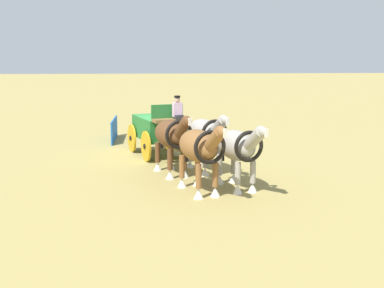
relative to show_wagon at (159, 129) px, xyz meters
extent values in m
plane|color=#9E8C4C|center=(-0.15, -0.05, -1.14)|extent=(220.00, 220.00, 0.00)
cube|color=#236B2D|center=(-0.15, -0.05, 0.04)|extent=(3.07, 2.20, 0.93)
cube|color=brown|center=(1.42, 0.41, 0.55)|extent=(0.91, 1.43, 0.12)
cube|color=#236B2D|center=(1.80, 0.52, -0.07)|extent=(0.56, 1.20, 0.60)
cube|color=#236B2D|center=(1.13, 0.33, 0.89)|extent=(0.43, 1.29, 0.55)
cube|color=gold|center=(-0.15, -0.05, -0.52)|extent=(2.96, 1.01, 0.16)
cylinder|color=gold|center=(0.67, 1.07, -0.52)|extent=(1.21, 0.43, 1.23)
cylinder|color=black|center=(0.67, 1.07, -0.52)|extent=(0.24, 0.23, 0.20)
cylinder|color=gold|center=(1.15, -0.54, -0.52)|extent=(1.21, 0.43, 1.23)
cylinder|color=black|center=(1.15, -0.54, -0.52)|extent=(0.24, 0.23, 0.20)
cylinder|color=gold|center=(-1.45, 0.44, -0.52)|extent=(1.21, 0.43, 1.23)
cylinder|color=black|center=(-1.45, 0.44, -0.52)|extent=(0.24, 0.23, 0.20)
cylinder|color=gold|center=(-0.97, -1.17, -0.52)|extent=(1.21, 0.43, 1.23)
cylinder|color=black|center=(-0.97, -1.17, -0.52)|extent=(0.24, 0.23, 0.20)
cylinder|color=brown|center=(2.42, 0.71, -0.47)|extent=(2.52, 0.83, 0.10)
cube|color=#2D2D33|center=(1.44, 0.76, 0.69)|extent=(0.47, 0.42, 0.16)
cube|color=silver|center=(1.32, 0.72, 0.97)|extent=(0.33, 0.41, 0.55)
sphere|color=tan|center=(1.32, 0.72, 1.35)|extent=(0.22, 0.22, 0.22)
cylinder|color=black|center=(1.32, 0.72, 1.48)|extent=(0.24, 0.24, 0.08)
ellipsoid|color=#9E998E|center=(3.10, 1.59, 0.30)|extent=(2.28, 1.53, 0.97)
cylinder|color=#9E998E|center=(3.73, 2.05, -0.47)|extent=(0.18, 0.18, 0.72)
cone|color=silver|center=(3.73, 2.05, -0.99)|extent=(0.30, 0.30, 0.31)
cylinder|color=#9E998E|center=(3.88, 1.54, -0.47)|extent=(0.18, 0.18, 0.72)
cone|color=silver|center=(3.88, 1.54, -0.99)|extent=(0.30, 0.30, 0.31)
cylinder|color=#9E998E|center=(2.33, 1.64, -0.47)|extent=(0.18, 0.18, 0.72)
cone|color=silver|center=(2.33, 1.64, -0.99)|extent=(0.30, 0.30, 0.31)
cylinder|color=#9E998E|center=(2.48, 1.12, -0.47)|extent=(0.18, 0.18, 0.72)
cone|color=silver|center=(2.48, 1.12, -0.99)|extent=(0.30, 0.30, 0.31)
cylinder|color=#9E998E|center=(4.36, 1.96, 0.70)|extent=(1.01, 0.61, 0.81)
ellipsoid|color=#9E998E|center=(4.71, 2.06, 0.96)|extent=(0.65, 0.42, 0.32)
cube|color=silver|center=(4.98, 2.14, 0.96)|extent=(0.09, 0.11, 0.24)
torus|color=black|center=(4.01, 1.85, 0.40)|extent=(0.40, 0.99, 1.00)
cylinder|color=black|center=(2.05, 1.28, 0.00)|extent=(0.14, 0.14, 0.80)
ellipsoid|color=brown|center=(3.47, 0.34, 0.33)|extent=(2.18, 1.49, 0.97)
cylinder|color=brown|center=(4.06, 0.79, -0.45)|extent=(0.18, 0.18, 0.74)
cone|color=silver|center=(4.06, 0.79, -0.98)|extent=(0.30, 0.30, 0.32)
cylinder|color=brown|center=(4.21, 0.28, -0.45)|extent=(0.18, 0.18, 0.74)
cone|color=silver|center=(4.21, 0.28, -0.98)|extent=(0.30, 0.30, 0.32)
cylinder|color=brown|center=(2.73, 0.40, -0.45)|extent=(0.18, 0.18, 0.74)
cone|color=silver|center=(2.73, 0.40, -0.98)|extent=(0.30, 0.30, 0.32)
cylinder|color=brown|center=(2.88, -0.11, -0.45)|extent=(0.18, 0.18, 0.74)
cone|color=silver|center=(2.88, -0.11, -0.98)|extent=(0.30, 0.30, 0.32)
cylinder|color=brown|center=(4.68, 0.70, 0.73)|extent=(1.01, 0.61, 0.81)
ellipsoid|color=brown|center=(5.04, 0.80, 0.99)|extent=(0.65, 0.42, 0.32)
cube|color=silver|center=(5.31, 0.88, 0.99)|extent=(0.09, 0.11, 0.24)
torus|color=black|center=(4.33, 0.59, 0.43)|extent=(0.40, 0.98, 0.99)
cylinder|color=black|center=(2.47, 0.04, 0.03)|extent=(0.14, 0.14, 0.80)
ellipsoid|color=#9E998E|center=(5.60, 2.32, 0.26)|extent=(2.10, 1.45, 0.95)
cylinder|color=#9E998E|center=(6.16, 2.76, -0.49)|extent=(0.18, 0.18, 0.70)
cone|color=silver|center=(6.16, 2.76, -0.99)|extent=(0.30, 0.30, 0.30)
cylinder|color=#9E998E|center=(6.31, 2.26, -0.49)|extent=(0.18, 0.18, 0.70)
cone|color=silver|center=(6.31, 2.26, -0.99)|extent=(0.30, 0.30, 0.30)
cylinder|color=#9E998E|center=(4.88, 2.38, -0.49)|extent=(0.18, 0.18, 0.70)
cone|color=silver|center=(4.88, 2.38, -0.99)|extent=(0.30, 0.30, 0.30)
cylinder|color=#9E998E|center=(5.03, 1.88, -0.49)|extent=(0.18, 0.18, 0.70)
cone|color=silver|center=(5.03, 1.88, -0.99)|extent=(0.30, 0.30, 0.30)
cylinder|color=#9E998E|center=(6.78, 2.67, 0.66)|extent=(1.01, 0.61, 0.81)
ellipsoid|color=#9E998E|center=(7.13, 2.77, 0.92)|extent=(0.65, 0.42, 0.32)
cube|color=silver|center=(7.40, 2.85, 0.92)|extent=(0.09, 0.11, 0.24)
torus|color=black|center=(6.42, 2.57, 0.36)|extent=(0.39, 0.97, 0.97)
cylinder|color=black|center=(4.63, 2.04, -0.04)|extent=(0.14, 0.14, 0.80)
ellipsoid|color=brown|center=(5.96, 1.07, 0.33)|extent=(2.20, 1.52, 0.99)
cylinder|color=brown|center=(6.56, 1.53, -0.46)|extent=(0.18, 0.18, 0.73)
cone|color=silver|center=(6.56, 1.53, -0.98)|extent=(0.30, 0.30, 0.31)
cylinder|color=brown|center=(6.71, 1.01, -0.46)|extent=(0.18, 0.18, 0.73)
cone|color=silver|center=(6.71, 1.01, -0.98)|extent=(0.30, 0.30, 0.31)
cylinder|color=brown|center=(5.22, 1.14, -0.46)|extent=(0.18, 0.18, 0.73)
cone|color=silver|center=(5.22, 1.14, -0.98)|extent=(0.30, 0.30, 0.31)
cylinder|color=brown|center=(5.37, 0.62, -0.46)|extent=(0.18, 0.18, 0.73)
cone|color=silver|center=(5.37, 0.62, -0.98)|extent=(0.30, 0.30, 0.31)
cylinder|color=brown|center=(7.18, 1.43, 0.74)|extent=(1.01, 0.61, 0.81)
ellipsoid|color=brown|center=(7.54, 1.54, 0.99)|extent=(0.65, 0.42, 0.32)
cube|color=silver|center=(7.80, 1.62, 0.99)|extent=(0.09, 0.11, 0.24)
torus|color=black|center=(6.83, 1.33, 0.43)|extent=(0.40, 1.00, 1.01)
cylinder|color=black|center=(4.96, 0.78, 0.03)|extent=(0.14, 0.14, 0.80)
cube|color=#1959B2|center=(-4.17, -2.14, -0.59)|extent=(3.20, 0.13, 1.10)
camera|label=1|loc=(20.88, -0.48, 3.00)|focal=46.39mm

